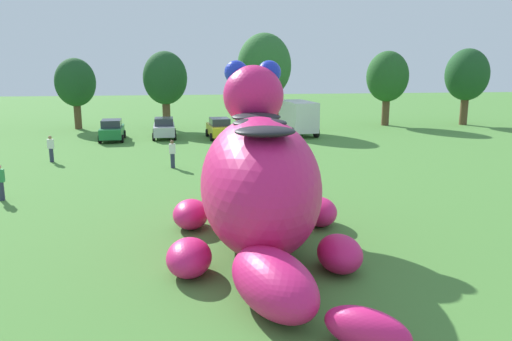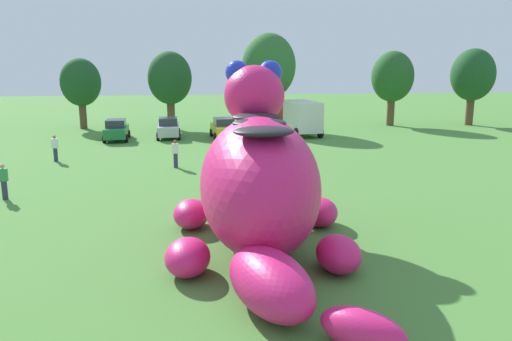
% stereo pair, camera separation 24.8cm
% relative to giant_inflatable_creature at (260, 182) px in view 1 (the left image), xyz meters
% --- Properties ---
extents(ground_plane, '(160.00, 160.00, 0.00)m').
position_rel_giant_inflatable_creature_xyz_m(ground_plane, '(0.57, -0.28, -2.35)').
color(ground_plane, '#4C8438').
extents(giant_inflatable_creature, '(6.65, 12.64, 6.44)m').
position_rel_giant_inflatable_creature_xyz_m(giant_inflatable_creature, '(0.00, 0.00, 0.00)').
color(giant_inflatable_creature, '#E01E6B').
rests_on(giant_inflatable_creature, ground).
extents(car_green, '(2.11, 4.19, 1.72)m').
position_rel_giant_inflatable_creature_xyz_m(car_green, '(-8.65, 25.33, -1.49)').
color(car_green, '#1E7238').
rests_on(car_green, ground).
extents(car_silver, '(2.08, 4.17, 1.72)m').
position_rel_giant_inflatable_creature_xyz_m(car_silver, '(-4.50, 26.09, -1.49)').
color(car_silver, '#B7BABF').
rests_on(car_silver, ground).
extents(car_yellow, '(2.26, 4.25, 1.72)m').
position_rel_giant_inflatable_creature_xyz_m(car_yellow, '(0.10, 25.37, -1.49)').
color(car_yellow, yellow).
rests_on(car_yellow, ground).
extents(box_truck, '(3.08, 6.62, 2.95)m').
position_rel_giant_inflatable_creature_xyz_m(box_truck, '(6.88, 26.86, -0.75)').
color(box_truck, '#B2231E').
rests_on(box_truck, ground).
extents(tree_left, '(3.73, 3.73, 6.62)m').
position_rel_giant_inflatable_creature_xyz_m(tree_left, '(-12.88, 33.06, 1.98)').
color(tree_left, brown).
rests_on(tree_left, ground).
extents(tree_mid_left, '(4.08, 4.08, 7.24)m').
position_rel_giant_inflatable_creature_xyz_m(tree_mid_left, '(-4.51, 31.77, 2.38)').
color(tree_mid_left, brown).
rests_on(tree_mid_left, ground).
extents(tree_centre_left, '(5.01, 5.01, 8.88)m').
position_rel_giant_inflatable_creature_xyz_m(tree_centre_left, '(4.65, 30.71, 3.46)').
color(tree_centre_left, brown).
rests_on(tree_centre_left, ground).
extents(tree_centre, '(4.12, 4.12, 7.31)m').
position_rel_giant_inflatable_creature_xyz_m(tree_centre, '(17.13, 31.90, 2.42)').
color(tree_centre, brown).
rests_on(tree_centre, ground).
extents(tree_centre_right, '(4.26, 4.26, 7.56)m').
position_rel_giant_inflatable_creature_xyz_m(tree_centre_right, '(25.17, 31.33, 2.59)').
color(tree_centre_right, brown).
rests_on(tree_centre_right, ground).
extents(spectator_near_inflatable, '(0.38, 0.26, 1.71)m').
position_rel_giant_inflatable_creature_xyz_m(spectator_near_inflatable, '(-11.19, 7.57, -1.50)').
color(spectator_near_inflatable, '#2D334C').
rests_on(spectator_near_inflatable, ground).
extents(spectator_mid_field, '(0.38, 0.26, 1.71)m').
position_rel_giant_inflatable_creature_xyz_m(spectator_mid_field, '(-11.25, 16.75, -1.50)').
color(spectator_mid_field, '#2D334C').
rests_on(spectator_mid_field, ground).
extents(spectator_by_cars, '(0.38, 0.26, 1.71)m').
position_rel_giant_inflatable_creature_xyz_m(spectator_by_cars, '(-3.45, 13.89, -1.50)').
color(spectator_by_cars, '#2D334C').
rests_on(spectator_by_cars, ground).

